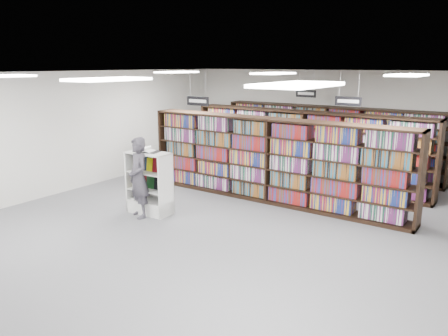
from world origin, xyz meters
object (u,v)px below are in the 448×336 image
Objects in this scene: bookshelf_row_near at (271,160)px; endcap_display at (151,192)px; open_book at (147,150)px; shopper at (139,178)px.

bookshelf_row_near is 3.05m from endcap_display.
endcap_display is (-1.86, -2.34, -0.56)m from bookshelf_row_near.
open_book is 0.68m from shopper.
bookshelf_row_near reaches higher than open_book.
endcap_display is at bearing -128.53° from bookshelf_row_near.
bookshelf_row_near is at bearing 38.00° from open_book.
open_book is (-0.09, 0.02, 0.98)m from endcap_display.
endcap_display is 2.25× the size of open_book.
endcap_display is at bearing -24.44° from open_book.
open_book is 0.35× the size of shopper.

